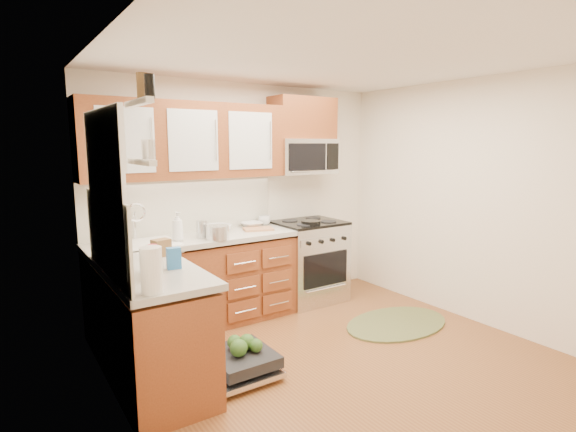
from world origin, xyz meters
TOP-DOWN VIEW (x-y plane):
  - floor at (0.00, 0.00)m, footprint 3.50×3.50m
  - ceiling at (0.00, 0.00)m, footprint 3.50×3.50m
  - wall_back at (0.00, 1.75)m, footprint 3.50×0.04m
  - wall_left at (-1.75, 0.00)m, footprint 0.04×3.50m
  - wall_right at (1.75, 0.00)m, footprint 0.04×3.50m
  - base_cabinet_back at (-0.73, 1.45)m, footprint 2.05×0.60m
  - base_cabinet_left at (-1.45, 0.52)m, footprint 0.60×1.25m
  - countertop_back at (-0.72, 1.44)m, footprint 2.07×0.64m
  - countertop_left at (-1.44, 0.53)m, footprint 0.64×1.27m
  - backsplash_back at (-0.73, 1.74)m, footprint 2.05×0.02m
  - backsplash_left at (-1.74, 0.52)m, footprint 0.02×1.25m
  - upper_cabinets at (-0.73, 1.57)m, footprint 2.05×0.35m
  - cabinet_over_mw at (0.68, 1.57)m, footprint 0.76×0.35m
  - range at (0.68, 1.43)m, footprint 0.76×0.64m
  - microwave at (0.68, 1.55)m, footprint 0.76×0.38m
  - sink at (-1.25, 1.42)m, footprint 0.62×0.50m
  - dishwasher at (-0.86, 0.30)m, footprint 0.70×0.60m
  - window at (-1.74, 0.50)m, footprint 0.03×1.05m
  - window_blind at (-1.71, 0.50)m, footprint 0.02×0.96m
  - shelf_upper at (-1.72, -0.35)m, footprint 0.04×0.40m
  - shelf_lower at (-1.72, -0.35)m, footprint 0.04×0.40m
  - rug at (0.99, 0.32)m, footprint 1.32×0.99m
  - skillet at (0.59, 1.27)m, footprint 0.26×0.26m
  - stock_pot at (-0.58, 1.22)m, footprint 0.24×0.24m
  - cutting_board at (-0.01, 1.42)m, footprint 0.36×0.29m
  - canister at (-0.68, 1.37)m, footprint 0.14×0.14m
  - paper_towel_roll at (-1.60, -0.02)m, footprint 0.17×0.17m
  - mustard_bottle at (-1.53, 0.32)m, footprint 0.07×0.07m
  - red_bottle at (-1.50, 0.27)m, footprint 0.08×0.08m
  - wooden_box at (-1.25, 0.87)m, footprint 0.16×0.13m
  - blue_carton at (-1.30, 0.44)m, footprint 0.11×0.07m
  - bowl_a at (0.01, 1.60)m, footprint 0.23×0.23m
  - bowl_b at (-0.42, 1.53)m, footprint 0.31×0.31m
  - cup at (0.20, 1.64)m, footprint 0.17×0.17m
  - soap_bottle_a at (-0.93, 1.35)m, footprint 0.14×0.14m
  - soap_bottle_b at (-1.54, 1.05)m, footprint 0.10×0.10m
  - soap_bottle_c at (-1.47, 0.44)m, footprint 0.15×0.15m

SIDE VIEW (x-z plane):
  - floor at x=0.00m, z-range 0.00..0.00m
  - rug at x=0.99m, z-range 0.00..0.02m
  - dishwasher at x=-0.86m, z-range 0.00..0.20m
  - base_cabinet_back at x=-0.73m, z-range 0.00..0.85m
  - base_cabinet_left at x=-1.45m, z-range 0.00..0.85m
  - range at x=0.68m, z-range 0.00..0.95m
  - sink at x=-1.25m, z-range 0.67..0.93m
  - countertop_back at x=-0.72m, z-range 0.88..0.93m
  - countertop_left at x=-1.44m, z-range 0.88..0.93m
  - cutting_board at x=-0.01m, z-range 0.93..0.95m
  - bowl_a at x=0.01m, z-range 0.93..0.98m
  - bowl_b at x=-0.42m, z-range 0.93..1.01m
  - skillet at x=0.59m, z-range 0.95..0.99m
  - cup at x=0.20m, z-range 0.93..1.03m
  - stock_pot at x=-0.58m, z-range 0.93..1.06m
  - wooden_box at x=-1.25m, z-range 0.93..1.07m
  - blue_carton at x=-1.30m, z-range 0.93..1.09m
  - canister at x=-0.68m, z-range 0.93..1.10m
  - soap_bottle_c at x=-1.47m, z-range 0.93..1.10m
  - soap_bottle_b at x=-1.54m, z-range 0.93..1.11m
  - mustard_bottle at x=-1.53m, z-range 0.92..1.13m
  - red_bottle at x=-1.50m, z-range 0.93..1.17m
  - soap_bottle_a at x=-0.93m, z-range 0.93..1.21m
  - paper_towel_roll at x=-1.60m, z-range 0.92..1.22m
  - backsplash_back at x=-0.73m, z-range 0.93..1.49m
  - backsplash_left at x=-1.74m, z-range 0.93..1.49m
  - wall_back at x=0.00m, z-range 0.00..2.50m
  - wall_left at x=-1.75m, z-range 0.00..2.50m
  - wall_right at x=1.75m, z-range 0.00..2.50m
  - window at x=-1.74m, z-range 1.02..2.08m
  - microwave at x=0.68m, z-range 1.50..1.90m
  - shelf_lower at x=-1.72m, z-range 1.74..1.76m
  - upper_cabinets at x=-0.73m, z-range 1.50..2.25m
  - window_blind at x=-1.71m, z-range 1.68..2.08m
  - shelf_upper at x=-1.72m, z-range 2.03..2.06m
  - cabinet_over_mw at x=0.68m, z-range 1.90..2.37m
  - ceiling at x=0.00m, z-range 2.50..2.50m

